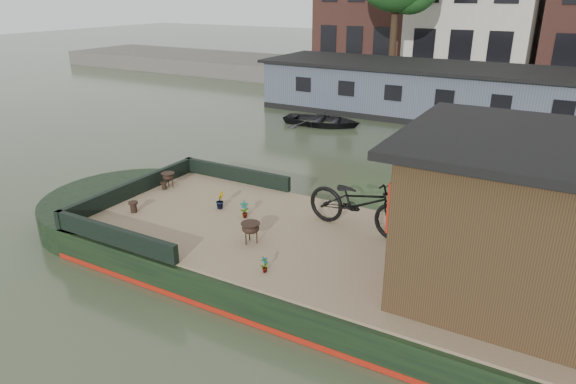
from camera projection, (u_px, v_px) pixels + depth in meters
The scene contains 16 objects.
ground at pixel (384, 291), 9.04m from camera, with size 120.00×120.00×0.00m, color #2A311F.
houseboat_hull at pixel (316, 260), 9.55m from camera, with size 14.01×4.02×0.60m.
houseboat_deck at pixel (386, 260), 8.81m from camera, with size 11.80×3.80×0.05m, color #846B52.
bow_bulwark at pixel (162, 195), 11.07m from camera, with size 3.00×4.00×0.35m.
cabin at pixel (538, 220), 7.34m from camera, with size 4.00×3.50×2.42m.
bicycle at pixel (359, 203), 9.66m from camera, with size 0.75×2.16×1.14m, color black.
potted_plant_a at pixel (244, 210), 10.34m from camera, with size 0.19×0.13×0.35m, color brown.
potted_plant_b at pixel (220, 200), 10.79m from camera, with size 0.20×0.16×0.36m, color maroon.
potted_plant_e at pixel (265, 265), 8.33m from camera, with size 0.15×0.10×0.28m, color #99602D.
brazier_front at pixel (251, 233), 9.30m from camera, with size 0.37×0.37×0.40m, color black, non-canonical shape.
brazier_rear at pixel (168, 180), 11.95m from camera, with size 0.33×0.33×0.36m, color black, non-canonical shape.
bollard_port at pixel (164, 186), 11.85m from camera, with size 0.15×0.15×0.18m, color black.
bollard_stbd at pixel (134, 207), 10.62m from camera, with size 0.20×0.20×0.23m, color black.
dinghy at pixel (322, 117), 20.13m from camera, with size 2.19×3.06×0.63m, color black.
far_houseboat at pixel (508, 100), 20.01m from camera, with size 20.40×4.40×2.11m.
quay at pixel (526, 88), 25.46m from camera, with size 60.00×6.00×0.90m, color #47443F.
Camera 1 is at (2.37, -7.59, 4.94)m, focal length 32.00 mm.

